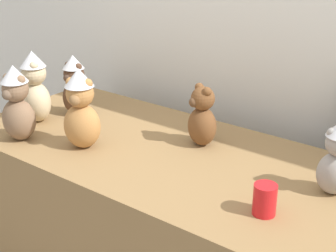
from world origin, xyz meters
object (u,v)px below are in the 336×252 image
Objects in this scene: teddy_bear_sand at (35,88)px; teddy_bear_caramel at (81,110)px; display_table at (168,222)px; party_cup_red at (265,200)px; teddy_bear_mocha at (17,104)px; teddy_bear_chestnut at (202,117)px; teddy_bear_cocoa at (75,86)px.

teddy_bear_sand is 0.99× the size of teddy_bear_caramel.
teddy_bear_caramel is at bearing -150.93° from display_table.
teddy_bear_mocha is at bearing -174.87° from party_cup_red.
teddy_bear_caramel reaches higher than display_table.
teddy_bear_caramel reaches higher than teddy_bear_sand.
display_table is 0.51m from teddy_bear_chestnut.
display_table is 0.82m from teddy_bear_cocoa.
teddy_bear_sand is at bearing -136.52° from teddy_bear_chestnut.
teddy_bear_caramel is at bearing 11.36° from teddy_bear_mocha.
display_table is 17.43× the size of party_cup_red.
display_table is 5.57× the size of teddy_bear_mocha.
display_table is 0.65m from teddy_bear_caramel.
teddy_bear_chestnut is at bearing 64.57° from display_table.
display_table is 7.00× the size of teddy_bear_chestnut.
teddy_bear_mocha is (-0.68, -0.44, 0.04)m from teddy_bear_chestnut.
teddy_bear_caramel is at bearing -42.17° from teddy_bear_cocoa.
teddy_bear_sand reaches higher than teddy_bear_mocha.
teddy_bear_sand is at bearing -172.18° from display_table.
teddy_bear_caramel is (0.28, 0.11, 0.01)m from teddy_bear_mocha.
display_table is 0.71m from party_cup_red.
teddy_bear_chestnut is 0.83m from teddy_bear_sand.
party_cup_red is at bearing -9.46° from teddy_bear_chestnut.
teddy_bear_chestnut is 0.59m from party_cup_red.
teddy_bear_sand is 1.28m from party_cup_red.
teddy_bear_cocoa is at bearing 84.47° from teddy_bear_mocha.
teddy_bear_sand is (-0.72, -0.10, 0.53)m from display_table.
party_cup_red is (1.15, 0.10, -0.11)m from teddy_bear_mocha.
teddy_bear_cocoa is at bearing -147.90° from teddy_bear_chestnut.
teddy_bear_cocoa is 0.37m from teddy_bear_mocha.
teddy_bear_mocha is 3.13× the size of party_cup_red.
party_cup_red is at bearing -22.64° from teddy_bear_caramel.
teddy_bear_chestnut is 0.71m from teddy_bear_cocoa.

